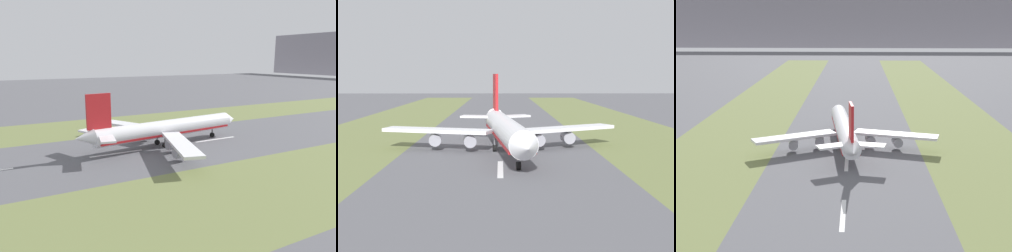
{
  "view_description": "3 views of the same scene",
  "coord_description": "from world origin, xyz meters",
  "views": [
    {
      "loc": [
        99.43,
        -54.15,
        31.11
      ],
      "look_at": [
        -1.43,
        -0.25,
        7.0
      ],
      "focal_mm": 35.0,
      "sensor_mm": 36.0,
      "label": 1
    },
    {
      "loc": [
        -0.02,
        117.21,
        19.72
      ],
      "look_at": [
        -1.43,
        -0.25,
        7.0
      ],
      "focal_mm": 50.0,
      "sensor_mm": 36.0,
      "label": 2
    },
    {
      "loc": [
        3.12,
        -163.02,
        46.97
      ],
      "look_at": [
        -1.43,
        -0.25,
        7.0
      ],
      "focal_mm": 50.0,
      "sensor_mm": 36.0,
      "label": 3
    }
  ],
  "objects": [
    {
      "name": "centreline_dash_far",
      "position": [
        0.0,
        19.75,
        0.01
      ],
      "size": [
        1.2,
        18.0,
        0.01
      ],
      "primitive_type": "cube",
      "color": "silver",
      "rests_on": "ground"
    },
    {
      "name": "centreline_dash_near",
      "position": [
        0.0,
        -60.25,
        0.01
      ],
      "size": [
        1.2,
        18.0,
        0.01
      ],
      "primitive_type": "cube",
      "color": "silver",
      "rests_on": "ground"
    },
    {
      "name": "centreline_dash_mid",
      "position": [
        0.0,
        -20.25,
        0.01
      ],
      "size": [
        1.2,
        18.0,
        0.01
      ],
      "primitive_type": "cube",
      "color": "silver",
      "rests_on": "ground"
    },
    {
      "name": "ground_plane",
      "position": [
        0.0,
        0.0,
        0.0
      ],
      "size": [
        800.0,
        800.0,
        0.0
      ],
      "primitive_type": "plane",
      "color": "#56565B"
    },
    {
      "name": "airplane_main_jet",
      "position": [
        -1.22,
        -2.14,
        6.02
      ],
      "size": [
        63.74,
        67.19,
        20.2
      ],
      "color": "white",
      "rests_on": "ground"
    }
  ]
}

